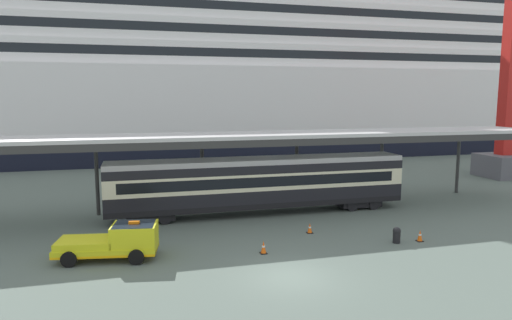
{
  "coord_description": "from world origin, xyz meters",
  "views": [
    {
      "loc": [
        -6.94,
        -19.68,
        8.53
      ],
      "look_at": [
        0.52,
        8.37,
        4.5
      ],
      "focal_mm": 32.15,
      "sensor_mm": 36.0,
      "label": 1
    }
  ],
  "objects_px": {
    "quay_bollard": "(397,234)",
    "traffic_cone_mid": "(310,228)",
    "traffic_cone_near": "(420,236)",
    "service_truck": "(117,241)",
    "traffic_cone_far": "(264,247)",
    "train_carriage": "(259,183)",
    "cruise_ship": "(151,69)"
  },
  "relations": [
    {
      "from": "traffic_cone_far",
      "to": "traffic_cone_mid",
      "type": "bearing_deg",
      "value": 36.94
    },
    {
      "from": "cruise_ship",
      "to": "traffic_cone_near",
      "type": "bearing_deg",
      "value": -74.04
    },
    {
      "from": "traffic_cone_mid",
      "to": "traffic_cone_far",
      "type": "height_order",
      "value": "traffic_cone_far"
    },
    {
      "from": "traffic_cone_near",
      "to": "traffic_cone_far",
      "type": "xyz_separation_m",
      "value": [
        -9.56,
        0.33,
        0.0
      ]
    },
    {
      "from": "service_truck",
      "to": "traffic_cone_mid",
      "type": "bearing_deg",
      "value": 8.23
    },
    {
      "from": "traffic_cone_near",
      "to": "quay_bollard",
      "type": "height_order",
      "value": "quay_bollard"
    },
    {
      "from": "cruise_ship",
      "to": "train_carriage",
      "type": "xyz_separation_m",
      "value": [
        5.95,
        -38.27,
        -10.23
      ]
    },
    {
      "from": "train_carriage",
      "to": "traffic_cone_mid",
      "type": "height_order",
      "value": "train_carriage"
    },
    {
      "from": "cruise_ship",
      "to": "service_truck",
      "type": "height_order",
      "value": "cruise_ship"
    },
    {
      "from": "service_truck",
      "to": "quay_bollard",
      "type": "relative_size",
      "value": 5.68
    },
    {
      "from": "train_carriage",
      "to": "quay_bollard",
      "type": "bearing_deg",
      "value": -55.27
    },
    {
      "from": "service_truck",
      "to": "traffic_cone_mid",
      "type": "xyz_separation_m",
      "value": [
        11.56,
        1.67,
        -0.67
      ]
    },
    {
      "from": "quay_bollard",
      "to": "traffic_cone_mid",
      "type": "bearing_deg",
      "value": 143.33
    },
    {
      "from": "train_carriage",
      "to": "traffic_cone_mid",
      "type": "xyz_separation_m",
      "value": [
        1.78,
        -5.51,
        -1.99
      ]
    },
    {
      "from": "cruise_ship",
      "to": "service_truck",
      "type": "relative_size",
      "value": 29.49
    },
    {
      "from": "train_carriage",
      "to": "quay_bollard",
      "type": "height_order",
      "value": "train_carriage"
    },
    {
      "from": "traffic_cone_near",
      "to": "quay_bollard",
      "type": "relative_size",
      "value": 0.73
    },
    {
      "from": "cruise_ship",
      "to": "quay_bollard",
      "type": "distance_m",
      "value": 49.87
    },
    {
      "from": "traffic_cone_mid",
      "to": "traffic_cone_far",
      "type": "relative_size",
      "value": 0.92
    },
    {
      "from": "cruise_ship",
      "to": "service_truck",
      "type": "bearing_deg",
      "value": -94.82
    },
    {
      "from": "traffic_cone_far",
      "to": "cruise_ship",
      "type": "bearing_deg",
      "value": 94.75
    },
    {
      "from": "traffic_cone_mid",
      "to": "train_carriage",
      "type": "bearing_deg",
      "value": 107.91
    },
    {
      "from": "service_truck",
      "to": "traffic_cone_mid",
      "type": "height_order",
      "value": "service_truck"
    },
    {
      "from": "traffic_cone_near",
      "to": "traffic_cone_far",
      "type": "bearing_deg",
      "value": 178.03
    },
    {
      "from": "traffic_cone_near",
      "to": "traffic_cone_far",
      "type": "distance_m",
      "value": 9.57
    },
    {
      "from": "traffic_cone_far",
      "to": "service_truck",
      "type": "bearing_deg",
      "value": 170.99
    },
    {
      "from": "train_carriage",
      "to": "traffic_cone_far",
      "type": "xyz_separation_m",
      "value": [
        -2.07,
        -8.4,
        -1.96
      ]
    },
    {
      "from": "cruise_ship",
      "to": "quay_bollard",
      "type": "relative_size",
      "value": 167.62
    },
    {
      "from": "traffic_cone_near",
      "to": "service_truck",
      "type": "bearing_deg",
      "value": 174.86
    },
    {
      "from": "traffic_cone_mid",
      "to": "service_truck",
      "type": "bearing_deg",
      "value": -171.77
    },
    {
      "from": "quay_bollard",
      "to": "traffic_cone_near",
      "type": "bearing_deg",
      "value": -3.54
    },
    {
      "from": "service_truck",
      "to": "quay_bollard",
      "type": "height_order",
      "value": "service_truck"
    }
  ]
}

